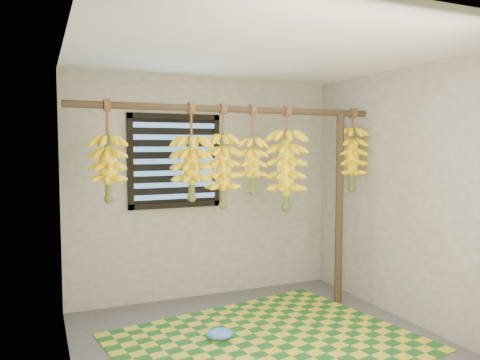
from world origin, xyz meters
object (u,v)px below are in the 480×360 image
banana_bunch_a (108,168)px  banana_bunch_d (252,165)px  banana_bunch_c (223,171)px  banana_bunch_e (286,170)px  banana_bunch_f (352,159)px  support_post (339,209)px  plastic_bag (220,334)px  banana_bunch_b (192,168)px  woven_mat (268,342)px

banana_bunch_a → banana_bunch_d: (1.34, -0.00, 0.00)m
banana_bunch_c → banana_bunch_d: (0.30, 0.00, 0.05)m
banana_bunch_d → banana_bunch_e: bearing=0.0°
banana_bunch_a → banana_bunch_c: same height
banana_bunch_f → support_post: bearing=180.0°
plastic_bag → banana_bunch_c: bearing=64.6°
banana_bunch_b → banana_bunch_c: same height
banana_bunch_b → banana_bunch_f: (1.76, 0.00, 0.06)m
woven_mat → banana_bunch_b: 1.65m
banana_bunch_e → banana_bunch_d: bearing=-180.0°
banana_bunch_e → banana_bunch_f: same height
banana_bunch_b → banana_bunch_e: size_ratio=0.86×
banana_bunch_e → support_post: bearing=-0.0°
support_post → banana_bunch_a: bearing=180.0°
banana_bunch_f → banana_bunch_e: bearing=180.0°
plastic_bag → banana_bunch_a: (-0.84, 0.42, 1.42)m
banana_bunch_b → banana_bunch_e: 0.98m
banana_bunch_a → woven_mat: bearing=-27.6°
support_post → woven_mat: support_post is taller
banana_bunch_b → banana_bunch_f: bearing=0.0°
support_post → banana_bunch_d: 1.11m
plastic_bag → banana_bunch_e: 1.67m
woven_mat → banana_bunch_a: (-1.20, 0.62, 1.47)m
woven_mat → banana_bunch_f: 2.10m
banana_bunch_e → banana_bunch_c: bearing=-180.0°
banana_bunch_b → banana_bunch_a: bearing=180.0°
support_post → banana_bunch_e: banana_bunch_e is taller
support_post → banana_bunch_d: size_ratio=2.37×
plastic_bag → support_post: bearing=15.5°
banana_bunch_d → banana_bunch_f: 1.16m
banana_bunch_a → banana_bunch_f: same height
banana_bunch_a → banana_bunch_e: (1.71, 0.00, -0.05)m
banana_bunch_a → banana_bunch_d: 1.34m
plastic_bag → banana_bunch_b: bearing=104.4°
support_post → banana_bunch_d: (-1.01, 0.00, 0.48)m
banana_bunch_a → banana_bunch_f: bearing=-0.0°
banana_bunch_c → banana_bunch_d: 0.30m
woven_mat → banana_bunch_f: (1.30, 0.62, 1.52)m
woven_mat → banana_bunch_d: banana_bunch_d is taller
banana_bunch_b → banana_bunch_d: size_ratio=1.04×
support_post → banana_bunch_f: banana_bunch_f is taller
banana_bunch_b → banana_bunch_e: bearing=0.0°
banana_bunch_a → banana_bunch_b: size_ratio=0.97×
banana_bunch_a → banana_bunch_f: size_ratio=1.00×
banana_bunch_b → banana_bunch_d: bearing=0.0°
plastic_bag → banana_bunch_c: 1.45m
banana_bunch_a → banana_bunch_e: size_ratio=0.84×
plastic_bag → banana_bunch_f: banana_bunch_f is taller
support_post → plastic_bag: size_ratio=8.63×
banana_bunch_d → banana_bunch_e: (0.37, 0.00, -0.05)m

